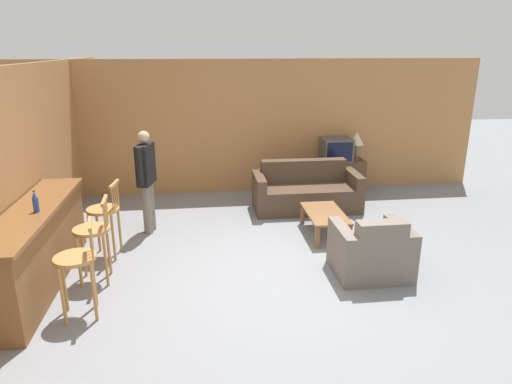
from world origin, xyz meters
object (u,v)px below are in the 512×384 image
(couch_far, at_px, (306,192))
(armchair_near, at_px, (372,252))
(bar_chair_near, at_px, (77,265))
(coffee_table, at_px, (325,215))
(table_lamp, at_px, (357,139))
(bar_chair_far, at_px, (105,215))
(bar_chair_mid, at_px, (93,236))
(tv, at_px, (336,149))
(tv_unit, at_px, (335,176))
(bottle, at_px, (35,202))
(person_by_window, at_px, (146,176))

(couch_far, bearing_deg, armchair_near, -84.15)
(bar_chair_near, height_order, armchair_near, bar_chair_near)
(bar_chair_near, relative_size, coffee_table, 1.01)
(table_lamp, bearing_deg, bar_chair_far, -150.16)
(bar_chair_far, bearing_deg, coffee_table, 6.74)
(bar_chair_mid, xyz_separation_m, tv, (4.01, 3.25, 0.26))
(bar_chair_far, xyz_separation_m, table_lamp, (4.41, 2.53, 0.46))
(bar_chair_mid, relative_size, table_lamp, 1.92)
(couch_far, xyz_separation_m, tv, (0.81, 0.93, 0.56))
(table_lamp, bearing_deg, tv_unit, -180.00)
(bar_chair_mid, distance_m, table_lamp, 5.50)
(tv_unit, distance_m, bottle, 5.74)
(bottle, bearing_deg, bar_chair_mid, 13.71)
(tv_unit, bearing_deg, armchair_near, -98.81)
(tv, height_order, bottle, bottle)
(table_lamp, bearing_deg, armchair_near, -105.13)
(bar_chair_far, height_order, person_by_window, person_by_window)
(tv_unit, bearing_deg, bar_chair_far, -147.73)
(bar_chair_near, xyz_separation_m, armchair_near, (3.46, 0.53, -0.30))
(coffee_table, distance_m, bottle, 4.06)
(table_lamp, bearing_deg, person_by_window, -156.79)
(bar_chair_far, xyz_separation_m, person_by_window, (0.50, 0.85, 0.29))
(armchair_near, bearing_deg, tv, 81.18)
(bar_chair_far, bearing_deg, couch_far, 26.49)
(table_lamp, bearing_deg, coffee_table, -118.98)
(armchair_near, xyz_separation_m, bottle, (-4.03, 0.12, 0.80))
(armchair_near, distance_m, bottle, 4.11)
(bar_chair_near, xyz_separation_m, table_lamp, (4.41, 4.03, 0.46))
(couch_far, height_order, table_lamp, table_lamp)
(bar_chair_mid, distance_m, tv, 5.17)
(tv_unit, height_order, bottle, bottle)
(bar_chair_far, bearing_deg, person_by_window, 59.78)
(bar_chair_mid, relative_size, person_by_window, 0.67)
(bar_chair_near, distance_m, bottle, 0.99)
(tv_unit, height_order, tv, tv)
(bar_chair_mid, height_order, couch_far, bar_chair_mid)
(armchair_near, relative_size, bottle, 3.60)
(bar_chair_near, relative_size, bottle, 4.16)
(coffee_table, height_order, person_by_window, person_by_window)
(coffee_table, bearing_deg, bar_chair_mid, -161.13)
(couch_far, bearing_deg, bar_chair_near, -135.93)
(bar_chair_near, height_order, bar_chair_far, same)
(bar_chair_mid, xyz_separation_m, tv_unit, (4.01, 3.25, -0.29))
(bar_chair_mid, height_order, tv, tv)
(bottle, relative_size, table_lamp, 0.46)
(tv, distance_m, bottle, 5.69)
(coffee_table, xyz_separation_m, tv, (0.79, 2.15, 0.56))
(couch_far, height_order, bottle, bottle)
(armchair_near, bearing_deg, bottle, 178.33)
(bar_chair_near, xyz_separation_m, coffee_table, (3.22, 1.88, -0.30))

